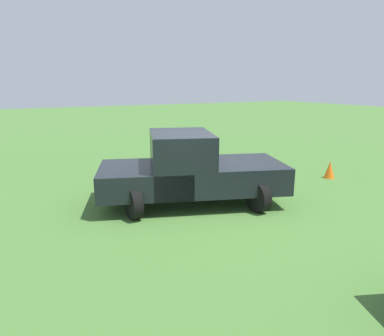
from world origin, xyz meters
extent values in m
plane|color=#477533|center=(0.00, 0.00, 0.00)|extent=(80.00, 80.00, 0.00)
cylinder|color=black|center=(0.72, -1.61, 0.36)|extent=(0.72, 0.22, 0.72)
cylinder|color=black|center=(-0.82, -1.06, 0.36)|extent=(0.72, 0.22, 0.72)
cylinder|color=black|center=(1.68, 1.07, 0.36)|extent=(0.72, 0.22, 0.72)
cylinder|color=black|center=(0.14, 1.62, 0.36)|extent=(0.72, 0.22, 0.72)
cube|color=black|center=(-0.02, -1.25, 0.70)|extent=(2.43, 2.33, 0.64)
cube|color=black|center=(0.52, 0.26, 1.08)|extent=(2.31, 2.00, 1.40)
cube|color=slate|center=(0.52, 0.26, 1.52)|extent=(2.09, 1.74, 0.48)
cube|color=black|center=(0.82, 1.09, 0.68)|extent=(2.55, 2.67, 0.60)
cube|color=silver|center=(-0.30, -2.03, 0.44)|extent=(1.79, 0.74, 0.16)
cone|color=orange|center=(0.42, -4.94, 0.28)|extent=(0.32, 0.32, 0.55)
camera|label=1|loc=(-6.76, 3.91, 2.90)|focal=32.23mm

